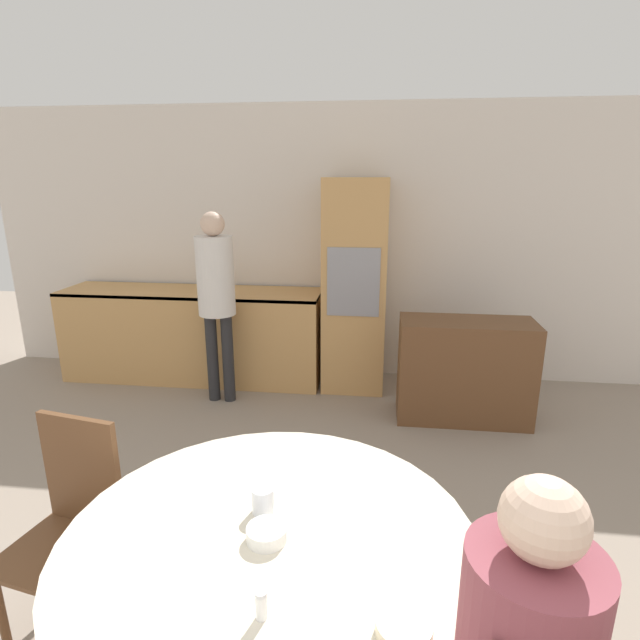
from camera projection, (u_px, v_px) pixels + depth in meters
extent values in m
cube|color=silver|center=(346.00, 245.00, 4.84)|extent=(7.15, 0.05, 2.60)
cube|color=tan|center=(194.00, 334.00, 4.92)|extent=(2.51, 0.60, 0.89)
cube|color=black|center=(191.00, 292.00, 4.80)|extent=(2.51, 0.60, 0.03)
cube|color=tan|center=(355.00, 286.00, 4.60)|extent=(0.57, 0.58, 1.94)
cube|color=gray|center=(353.00, 282.00, 4.29)|extent=(0.45, 0.01, 0.60)
cube|color=brown|center=(464.00, 370.00, 4.06)|extent=(1.06, 0.45, 0.84)
cylinder|color=brown|center=(273.00, 629.00, 1.79)|extent=(0.16, 0.16, 0.75)
cylinder|color=beige|center=(270.00, 537.00, 1.68)|extent=(1.39, 1.39, 0.03)
cylinder|color=brown|center=(2.00, 618.00, 2.01)|extent=(0.04, 0.04, 0.45)
cylinder|color=brown|center=(66.00, 640.00, 1.91)|extent=(0.04, 0.04, 0.45)
cylinder|color=brown|center=(64.00, 562.00, 2.30)|extent=(0.04, 0.04, 0.45)
cylinder|color=brown|center=(122.00, 578.00, 2.21)|extent=(0.04, 0.04, 0.45)
cube|color=brown|center=(57.00, 551.00, 2.04)|extent=(0.47, 0.47, 0.02)
cube|color=brown|center=(82.00, 470.00, 2.14)|extent=(0.38, 0.10, 0.51)
sphere|color=beige|center=(544.00, 520.00, 1.12)|extent=(0.20, 0.20, 0.20)
cylinder|color=#262628|center=(212.00, 357.00, 4.42)|extent=(0.10, 0.10, 0.80)
cylinder|color=#262628|center=(228.00, 358.00, 4.40)|extent=(0.10, 0.10, 0.80)
cylinder|color=silver|center=(215.00, 276.00, 4.21)|extent=(0.32, 0.32, 0.67)
sphere|color=beige|center=(212.00, 224.00, 4.09)|extent=(0.20, 0.20, 0.20)
cylinder|color=silver|center=(263.00, 500.00, 1.77)|extent=(0.08, 0.08, 0.10)
cylinder|color=white|center=(266.00, 534.00, 1.64)|extent=(0.14, 0.14, 0.05)
cylinder|color=beige|center=(404.00, 629.00, 1.30)|extent=(0.15, 0.15, 0.04)
cylinder|color=white|center=(261.00, 607.00, 1.34)|extent=(0.03, 0.03, 0.07)
cylinder|color=silver|center=(261.00, 594.00, 1.33)|extent=(0.03, 0.03, 0.01)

